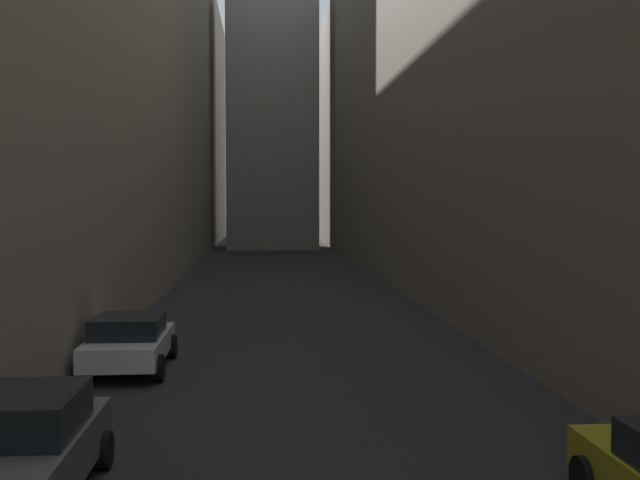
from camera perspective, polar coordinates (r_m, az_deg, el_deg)
The scene contains 5 objects.
ground_plane at distance 41.25m, azimuth -2.96°, elevation -3.10°, with size 264.00×264.00×0.00m, color #232326.
building_block_left at distance 45.38m, azimuth -20.01°, elevation 13.19°, with size 14.75×108.00×25.11m, color gray.
building_block_right at distance 45.51m, azimuth 12.34°, elevation 12.15°, with size 12.66×108.00×23.37m, color #756B5B.
parked_car_left_third at distance 11.87m, azimuth -21.30°, elevation -14.25°, with size 1.89×3.92×1.59m.
parked_car_left_far at distance 20.05m, azimuth -14.10°, elevation -7.37°, with size 2.05×4.03×1.40m.
Camera 1 is at (-1.05, 6.99, 4.25)m, focal length 42.75 mm.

